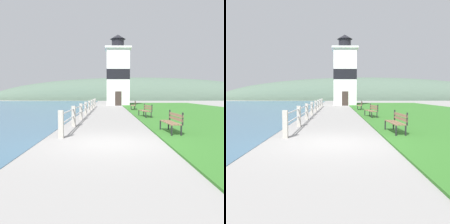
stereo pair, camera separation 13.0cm
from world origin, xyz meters
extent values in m
plane|color=gray|center=(0.00, 0.00, 0.00)|extent=(160.00, 160.00, 0.00)
cube|color=#2D6623|center=(7.88, 14.39, 0.03)|extent=(12.00, 43.16, 0.06)
cube|color=#A8A399|center=(-1.78, 1.00, 0.52)|extent=(0.18, 0.18, 1.04)
cube|color=#A8A399|center=(-1.78, 4.35, 0.52)|extent=(0.18, 0.18, 1.04)
cube|color=#A8A399|center=(-1.78, 7.70, 0.52)|extent=(0.18, 0.18, 1.04)
cube|color=#A8A399|center=(-1.78, 11.05, 0.52)|extent=(0.18, 0.18, 1.04)
cube|color=#A8A399|center=(-1.78, 14.40, 0.52)|extent=(0.18, 0.18, 1.04)
cube|color=#A8A399|center=(-1.78, 17.76, 0.52)|extent=(0.18, 0.18, 1.04)
cube|color=#A8A399|center=(-1.78, 21.11, 0.52)|extent=(0.18, 0.18, 1.04)
cube|color=#A8A399|center=(-1.78, 24.46, 0.52)|extent=(0.18, 0.18, 1.04)
cylinder|color=#B2B2B7|center=(-1.78, 12.73, 0.88)|extent=(0.06, 23.46, 0.06)
cylinder|color=#B2B2B7|center=(-1.78, 12.73, 0.52)|extent=(0.06, 23.46, 0.06)
cube|color=brown|center=(2.37, 1.95, 0.47)|extent=(0.20, 1.73, 0.04)
cube|color=brown|center=(2.51, 1.95, 0.47)|extent=(0.20, 1.73, 0.04)
cube|color=brown|center=(2.66, 1.96, 0.47)|extent=(0.20, 1.73, 0.04)
cube|color=brown|center=(2.75, 1.96, 0.79)|extent=(0.14, 1.72, 0.11)
cube|color=brown|center=(2.75, 1.96, 0.63)|extent=(0.14, 1.72, 0.11)
cube|color=black|center=(2.37, 1.11, 0.23)|extent=(0.05, 0.05, 0.45)
cube|color=black|center=(2.29, 2.78, 0.23)|extent=(0.05, 0.05, 0.45)
cube|color=black|center=(2.74, 1.13, 0.23)|extent=(0.05, 0.05, 0.45)
cube|color=black|center=(2.66, 2.80, 0.23)|extent=(0.05, 0.05, 0.45)
cube|color=black|center=(2.79, 1.13, 0.70)|extent=(0.05, 0.05, 0.49)
cube|color=black|center=(2.71, 2.80, 0.70)|extent=(0.05, 0.05, 0.49)
cube|color=brown|center=(2.36, 9.05, 0.47)|extent=(0.36, 1.85, 0.04)
cube|color=brown|center=(2.50, 9.07, 0.47)|extent=(0.36, 1.85, 0.04)
cube|color=brown|center=(2.65, 9.09, 0.47)|extent=(0.36, 1.85, 0.04)
cube|color=brown|center=(2.74, 9.10, 0.79)|extent=(0.30, 1.84, 0.11)
cube|color=brown|center=(2.74, 9.10, 0.63)|extent=(0.30, 1.84, 0.11)
cube|color=black|center=(2.44, 8.15, 0.23)|extent=(0.06, 0.06, 0.45)
cube|color=black|center=(2.20, 9.93, 0.23)|extent=(0.06, 0.06, 0.45)
cube|color=black|center=(2.81, 8.20, 0.23)|extent=(0.06, 0.06, 0.45)
cube|color=black|center=(2.57, 9.98, 0.23)|extent=(0.06, 0.06, 0.45)
cube|color=black|center=(2.86, 8.21, 0.70)|extent=(0.06, 0.06, 0.49)
cube|color=black|center=(2.61, 9.99, 0.70)|extent=(0.06, 0.06, 0.49)
cube|color=brown|center=(2.33, 17.22, 0.47)|extent=(0.25, 1.95, 0.04)
cube|color=brown|center=(2.48, 17.20, 0.47)|extent=(0.25, 1.95, 0.04)
cube|color=brown|center=(2.62, 17.19, 0.47)|extent=(0.25, 1.95, 0.04)
cube|color=brown|center=(2.71, 17.19, 0.79)|extent=(0.19, 1.95, 0.11)
cube|color=brown|center=(2.71, 17.19, 0.63)|extent=(0.19, 1.95, 0.11)
cube|color=black|center=(2.22, 16.27, 0.23)|extent=(0.05, 0.05, 0.45)
cube|color=black|center=(2.36, 18.16, 0.23)|extent=(0.05, 0.05, 0.45)
cube|color=black|center=(2.59, 16.24, 0.23)|extent=(0.05, 0.05, 0.45)
cube|color=black|center=(2.73, 18.14, 0.23)|extent=(0.05, 0.05, 0.45)
cube|color=black|center=(2.64, 16.24, 0.70)|extent=(0.05, 0.05, 0.49)
cube|color=black|center=(2.78, 18.13, 0.70)|extent=(0.05, 0.05, 0.49)
cube|color=white|center=(1.34, 28.32, 4.00)|extent=(3.23, 3.23, 8.00)
cube|color=black|center=(1.34, 28.32, 4.40)|extent=(3.27, 3.27, 1.44)
cube|color=white|center=(1.34, 28.32, 8.13)|extent=(3.71, 3.71, 0.25)
cylinder|color=black|center=(1.34, 28.32, 8.87)|extent=(1.78, 1.78, 1.23)
cone|color=black|center=(1.34, 28.32, 9.82)|extent=(2.22, 2.22, 0.67)
cube|color=#332823|center=(1.34, 26.68, 1.00)|extent=(0.90, 0.06, 2.00)
ellipsoid|color=#475B4C|center=(8.00, 58.77, 0.00)|extent=(80.00, 16.00, 12.00)
camera|label=1|loc=(-0.02, -8.20, 1.64)|focal=40.00mm
camera|label=2|loc=(0.11, -8.20, 1.64)|focal=40.00mm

